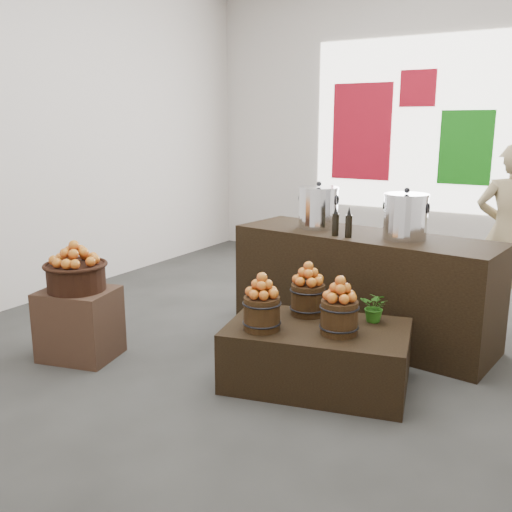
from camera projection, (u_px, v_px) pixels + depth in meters
The scene contains 23 objects.
ground at pixel (287, 331), 5.68m from camera, with size 7.00×7.00×0.00m, color #3B3B38.
back_wall at pixel (402, 125), 8.16m from camera, with size 6.00×0.04×4.00m, color beige.
back_opening at pixel (423, 125), 7.99m from camera, with size 3.20×0.02×2.40m, color white.
deco_red_left at pixel (362, 132), 8.45m from camera, with size 0.90×0.04×1.40m, color #A30C1E.
deco_green_right at pixel (466, 148), 7.75m from camera, with size 0.70×0.04×1.00m, color #137011.
deco_red_upper at pixel (418, 88), 7.92m from camera, with size 0.50×0.04×0.50m, color #A30C1E.
crate at pixel (80, 324), 5.00m from camera, with size 0.62×0.51×0.62m, color #482F21.
wicker_basket at pixel (76, 277), 4.90m from camera, with size 0.49×0.49×0.22m, color black.
apples_in_basket at pixel (74, 253), 4.85m from camera, with size 0.39×0.39×0.21m, color #9F0518, non-canonical shape.
display_table at pixel (317, 355), 4.49m from camera, with size 1.39×0.86×0.48m, color black.
apple_bucket_front_left at pixel (262, 313), 4.34m from camera, with size 0.28×0.28×0.26m, color #32200D.
apples_in_bucket_front_left at pixel (262, 285), 4.29m from camera, with size 0.21×0.21×0.19m, color #9F0518, non-canonical shape.
apple_bucket_front_right at pixel (339, 317), 4.25m from camera, with size 0.28×0.28×0.26m, color #32200D.
apples_in_bucket_front_right at pixel (340, 289), 4.20m from camera, with size 0.21×0.21×0.19m, color #9F0518, non-canonical shape.
apple_bucket_rear at pixel (308, 299), 4.69m from camera, with size 0.28×0.28×0.26m, color #32200D.
apples_in_bucket_rear at pixel (308, 273), 4.64m from camera, with size 0.21×0.21×0.19m, color #9F0518, non-canonical shape.
herb_garnish_right at pixel (375, 307), 4.51m from camera, with size 0.22×0.19×0.25m, color #205712.
herb_garnish_left at pixel (258, 301), 4.66m from camera, with size 0.14×0.11×0.25m, color #205712.
counter at pixel (362, 286), 5.45m from camera, with size 2.48×0.79×1.02m, color black.
stock_pot_left at pixel (318, 209), 5.59m from camera, with size 0.38×0.38×0.38m, color silver.
stock_pot_center at pixel (405, 218), 5.05m from camera, with size 0.38×0.38×0.38m, color silver.
oil_cruets at pixel (352, 222), 5.11m from camera, with size 0.18×0.07×0.28m, color black, non-canonical shape.
shopper at pixel (509, 233), 5.89m from camera, with size 0.67×0.44×1.85m, color #917F59.
Camera 1 is at (2.48, -4.76, 2.02)m, focal length 40.00 mm.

